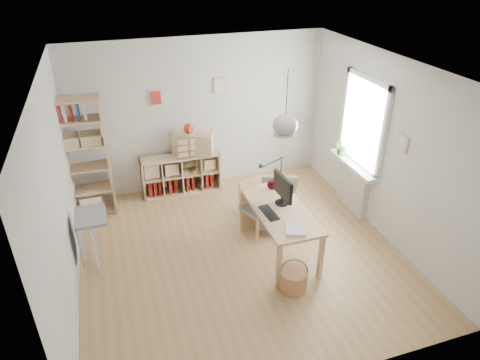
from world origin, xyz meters
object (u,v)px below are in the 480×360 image
object	(u,v)px
storage_chest	(278,209)
monitor	(283,188)
desk	(280,214)
cube_shelf	(180,176)
drawer_chest	(193,143)
chair	(256,205)
tall_bookshelf	(81,154)

from	to	relation	value
storage_chest	monitor	size ratio (longest dim) A/B	1.85
desk	monitor	bearing A→B (deg)	60.43
desk	cube_shelf	size ratio (longest dim) A/B	1.07
desk	drawer_chest	distance (m)	2.33
desk	chair	xyz separation A→B (m)	(-0.16, 0.58, -0.15)
storage_chest	monitor	distance (m)	1.01
cube_shelf	desk	bearing A→B (deg)	-65.39
chair	storage_chest	xyz separation A→B (m)	(0.45, 0.17, -0.27)
storage_chest	drawer_chest	world-z (taller)	drawer_chest
tall_bookshelf	cube_shelf	bearing A→B (deg)	10.19
cube_shelf	drawer_chest	world-z (taller)	drawer_chest
drawer_chest	storage_chest	bearing A→B (deg)	-31.33
chair	drawer_chest	bearing A→B (deg)	88.22
tall_bookshelf	chair	world-z (taller)	tall_bookshelf
tall_bookshelf	desk	bearing A→B (deg)	-37.01
cube_shelf	drawer_chest	size ratio (longest dim) A/B	2.01
chair	storage_chest	bearing A→B (deg)	-1.31
desk	monitor	distance (m)	0.37
chair	monitor	distance (m)	0.71
desk	chair	world-z (taller)	chair
cube_shelf	storage_chest	bearing A→B (deg)	-48.51
drawer_chest	cube_shelf	bearing A→B (deg)	-165.58
cube_shelf	storage_chest	size ratio (longest dim) A/B	1.50
storage_chest	drawer_chest	distance (m)	1.90
desk	monitor	size ratio (longest dim) A/B	2.99
chair	drawer_chest	size ratio (longest dim) A/B	1.27
tall_bookshelf	storage_chest	bearing A→B (deg)	-22.68
cube_shelf	storage_chest	distance (m)	1.98
chair	drawer_chest	xyz separation A→B (m)	(-0.59, 1.61, 0.42)
cube_shelf	chair	xyz separation A→B (m)	(0.87, -1.65, 0.20)
cube_shelf	tall_bookshelf	world-z (taller)	tall_bookshelf
desk	drawer_chest	size ratio (longest dim) A/B	2.16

